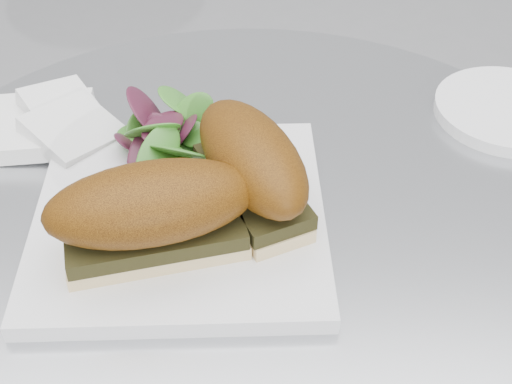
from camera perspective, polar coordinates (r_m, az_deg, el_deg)
table at (r=0.81m, az=-0.51°, el=-14.94°), size 0.70×0.70×0.73m
plate at (r=0.62m, az=-6.07°, el=-1.99°), size 0.25×0.25×0.02m
sandwich_left at (r=0.55m, az=-8.29°, el=-1.57°), size 0.18×0.11×0.08m
sandwich_right at (r=0.59m, az=-0.34°, el=2.20°), size 0.13×0.17×0.08m
salad at (r=0.66m, az=-7.53°, el=4.51°), size 0.12×0.12×0.05m
napkin at (r=0.74m, az=-15.62°, el=4.52°), size 0.16×0.16×0.02m
saucer at (r=0.79m, az=19.52°, el=6.22°), size 0.15×0.15×0.01m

